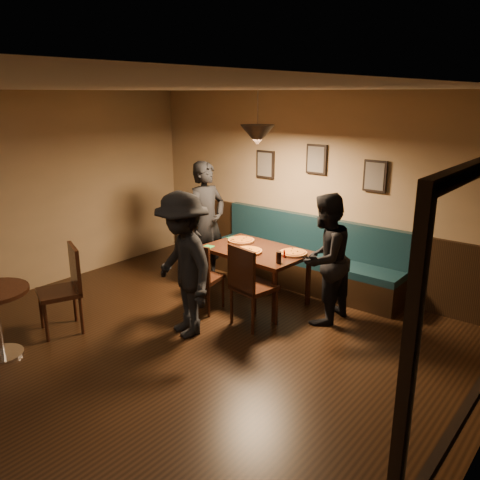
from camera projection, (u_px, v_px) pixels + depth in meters
The scene contains 27 objects.
floor at pixel (133, 377), 4.99m from camera, with size 7.00×7.00×0.00m, color black.
ceiling at pixel (112, 88), 4.19m from camera, with size 7.00×7.00×0.00m, color silver.
wall_back at pixel (316, 190), 7.20m from camera, with size 6.00×6.00×0.00m, color #8C704F.
wall_right at pixel (461, 344), 2.78m from camera, with size 7.00×7.00×0.00m, color #8C704F.
wainscot at pixel (313, 249), 7.43m from camera, with size 5.88×0.06×1.00m, color black.
booth_bench at pixel (303, 254), 7.23m from camera, with size 3.00×0.60×1.00m, color #0F232D, non-canonical shape.
window_frame at pixel (480, 298), 3.15m from camera, with size 0.06×2.56×1.86m, color black.
window_glass at pixel (475, 297), 3.17m from camera, with size 2.40×2.40×0.00m, color black.
picture_left at pixel (265, 164), 7.63m from camera, with size 0.32×0.04×0.42m, color black.
picture_center at pixel (317, 159), 7.05m from camera, with size 0.32×0.04×0.42m, color black.
picture_right at pixel (375, 176), 6.55m from camera, with size 0.32×0.04×0.42m, color black.
pendant_lamp at pixel (257, 135), 6.22m from camera, with size 0.44×0.44×0.25m, color black.
dining_table at pixel (256, 275), 6.75m from camera, with size 1.38×0.89×0.74m, color black.
chair_near_left at pixel (204, 276), 6.44m from camera, with size 0.41×0.41×0.94m, color black, non-canonical shape.
chair_near_right at pixel (254, 285), 6.01m from camera, with size 0.46×0.46×1.03m, color #321B0D, non-canonical shape.
diner_left at pixel (207, 223), 7.27m from camera, with size 0.67×0.44×1.83m, color black.
diner_right at pixel (325, 259), 6.02m from camera, with size 0.79×0.62×1.63m, color black.
diner_front at pixel (183, 265), 5.68m from camera, with size 1.11×0.64×1.72m, color black.
pizza_a at pixel (241, 240), 6.98m from camera, with size 0.37×0.37×0.04m, color gold.
pizza_b at pixel (248, 251), 6.51m from camera, with size 0.38×0.38×0.04m, color #CE6226.
pizza_c at pixel (293, 253), 6.44m from camera, with size 0.36×0.36×0.04m, color orange.
soda_glass at pixel (279, 257), 6.10m from camera, with size 0.07×0.07×0.14m, color black.
tabasco_bottle at pixel (284, 253), 6.30m from camera, with size 0.03×0.03×0.11m, color #9A0705.
napkin_a at pixel (233, 238), 7.16m from camera, with size 0.14×0.14×0.01m, color #1B6837.
napkin_b at pixel (208, 247), 6.75m from camera, with size 0.13×0.13×0.01m, color #20792D.
cutlery_set at pixel (239, 256), 6.35m from camera, with size 0.02×0.19×0.00m, color silver.
cafe_chair_far at pixel (59, 291), 5.82m from camera, with size 0.46×0.46×1.05m, color black, non-canonical shape.
Camera 1 is at (3.60, -2.73, 2.76)m, focal length 36.97 mm.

